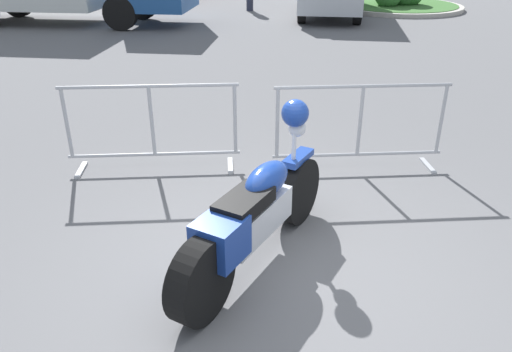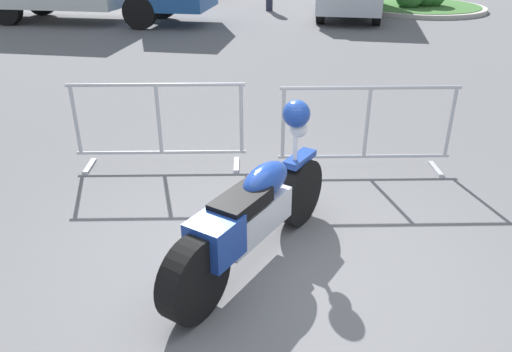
{
  "view_description": "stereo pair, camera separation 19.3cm",
  "coord_description": "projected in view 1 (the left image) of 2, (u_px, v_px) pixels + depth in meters",
  "views": [
    {
      "loc": [
        -0.2,
        -3.5,
        2.68
      ],
      "look_at": [
        -0.2,
        0.55,
        0.65
      ],
      "focal_mm": 35.0,
      "sensor_mm": 36.0,
      "label": 1
    },
    {
      "loc": [
        -0.01,
        -3.49,
        2.68
      ],
      "look_at": [
        -0.2,
        0.55,
        0.65
      ],
      "focal_mm": 35.0,
      "sensor_mm": 36.0,
      "label": 2
    }
  ],
  "objects": [
    {
      "name": "crowd_barrier_far",
      "position": [
        360.0,
        127.0,
        5.91
      ],
      "size": [
        2.06,
        0.57,
        1.07
      ],
      "rotation": [
        0.0,
        0.0,
        0.07
      ],
      "color": "#9EA0A5",
      "rests_on": "ground"
    },
    {
      "name": "crowd_barrier_near",
      "position": [
        152.0,
        127.0,
        5.91
      ],
      "size": [
        2.06,
        0.57,
        1.07
      ],
      "rotation": [
        0.0,
        0.0,
        0.07
      ],
      "color": "#9EA0A5",
      "rests_on": "ground"
    },
    {
      "name": "motorcycle",
      "position": [
        256.0,
        213.0,
        4.24
      ],
      "size": [
        1.31,
        2.09,
        1.3
      ],
      "rotation": [
        0.0,
        0.0,
        1.05
      ],
      "color": "black",
      "rests_on": "ground"
    },
    {
      "name": "ground_plane",
      "position": [
        279.0,
        271.0,
        4.33
      ],
      "size": [
        120.0,
        120.0,
        0.0
      ],
      "primitive_type": "plane",
      "color": "#5B5B5E"
    }
  ]
}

